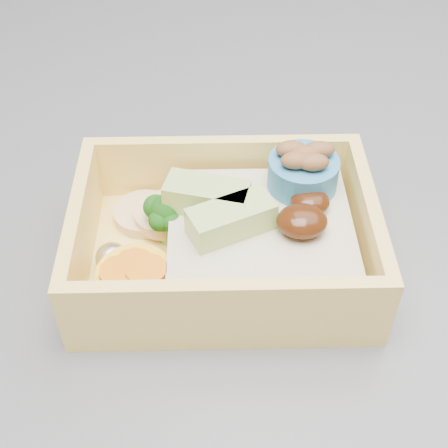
{
  "coord_description": "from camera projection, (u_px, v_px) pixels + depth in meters",
  "views": [
    {
      "loc": [
        -0.15,
        -0.51,
        1.21
      ],
      "look_at": [
        -0.14,
        -0.25,
        0.95
      ],
      "focal_mm": 50.0,
      "sensor_mm": 36.0,
      "label": 1
    }
  ],
  "objects": [
    {
      "name": "island",
      "position": [
        327.0,
        410.0,
        0.82
      ],
      "size": [
        1.24,
        0.84,
        0.92
      ],
      "color": "brown",
      "rests_on": "ground"
    },
    {
      "name": "bento_box",
      "position": [
        233.0,
        236.0,
        0.38
      ],
      "size": [
        0.18,
        0.13,
        0.07
      ],
      "rotation": [
        0.0,
        0.0,
        -0.02
      ],
      "color": "#FFD869",
      "rests_on": "island"
    }
  ]
}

